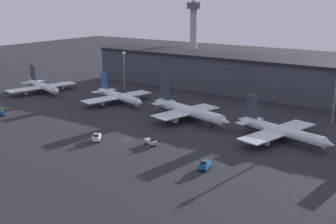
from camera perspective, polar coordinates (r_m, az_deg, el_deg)
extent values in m
plane|color=#26262B|center=(148.54, -5.46, -3.70)|extent=(600.00, 600.00, 0.00)
cube|color=#3D424C|center=(222.61, 9.82, 4.90)|extent=(172.71, 23.50, 17.92)
cube|color=black|center=(221.14, 9.93, 7.34)|extent=(172.71, 25.50, 1.20)
cylinder|color=silver|center=(228.00, -16.55, 3.34)|extent=(28.51, 10.94, 3.71)
cylinder|color=#333842|center=(228.13, -16.54, 3.18)|extent=(26.99, 10.03, 3.15)
cone|color=silver|center=(214.32, -14.84, 2.73)|extent=(5.20, 4.55, 3.52)
cone|color=silver|center=(242.00, -18.09, 3.94)|extent=(6.18, 4.48, 3.15)
cube|color=#333842|center=(237.79, -17.86, 5.13)|extent=(5.12, 1.73, 7.94)
cube|color=silver|center=(239.22, -17.81, 3.91)|extent=(6.91, 13.42, 0.24)
cube|color=silver|center=(229.37, -16.69, 3.28)|extent=(17.12, 36.73, 0.36)
cylinder|color=gray|center=(233.00, -14.34, 3.30)|extent=(4.46, 3.02, 2.04)
cylinder|color=gray|center=(225.08, -18.89, 2.55)|extent=(4.46, 3.02, 2.04)
cylinder|color=black|center=(219.65, -15.41, 2.27)|extent=(0.50, 0.50, 1.67)
cylinder|color=black|center=(230.41, -16.31, 2.79)|extent=(0.50, 0.50, 1.67)
cylinder|color=black|center=(229.24, -16.98, 2.68)|extent=(0.50, 0.50, 1.67)
cylinder|color=white|center=(198.05, -6.66, 2.12)|extent=(29.58, 11.15, 3.63)
cylinder|color=#2D519E|center=(198.19, -6.65, 1.94)|extent=(28.00, 10.25, 3.08)
cone|color=white|center=(185.41, -3.89, 1.28)|extent=(5.10, 4.45, 3.45)
cone|color=white|center=(211.22, -9.12, 2.93)|extent=(6.05, 4.38, 3.08)
cube|color=#2D519E|center=(207.09, -8.65, 4.25)|extent=(5.01, 1.70, 7.91)
cube|color=white|center=(208.62, -8.68, 2.87)|extent=(6.75, 13.09, 0.24)
cube|color=white|center=(199.35, -6.90, 2.06)|extent=(16.73, 35.81, 0.36)
cylinder|color=gray|center=(204.37, -4.47, 2.09)|extent=(4.37, 2.96, 2.00)
cylinder|color=gray|center=(193.80, -9.13, 1.22)|extent=(4.37, 2.96, 2.00)
cylinder|color=black|center=(190.38, -4.88, 0.82)|extent=(0.50, 0.50, 1.63)
cylinder|color=black|center=(200.64, -6.53, 1.52)|extent=(0.50, 0.50, 1.63)
cylinder|color=black|center=(199.07, -7.22, 1.39)|extent=(0.50, 0.50, 1.63)
cylinder|color=silver|center=(168.81, 2.87, 0.12)|extent=(35.70, 13.36, 4.26)
cylinder|color=#333842|center=(169.01, 2.86, -0.13)|extent=(33.80, 12.28, 3.62)
cone|color=silver|center=(156.02, 7.72, -1.28)|extent=(5.99, 5.23, 4.05)
cone|color=silver|center=(182.81, -1.32, 1.41)|extent=(7.11, 5.15, 3.62)
cube|color=#333842|center=(178.19, -0.44, 3.05)|extent=(5.87, 1.93, 8.50)
cube|color=silver|center=(180.02, -0.58, 1.30)|extent=(6.88, 11.43, 0.24)
cube|color=silver|center=(170.21, 2.45, 0.06)|extent=(16.72, 31.12, 0.36)
cylinder|color=gray|center=(175.46, 4.67, 0.01)|extent=(5.13, 3.47, 2.34)
cylinder|color=gray|center=(164.44, 0.58, -0.99)|extent=(5.13, 3.47, 2.34)
cylinder|color=black|center=(161.18, 5.92, -1.83)|extent=(0.50, 0.50, 1.92)
cylinder|color=black|center=(172.02, 2.85, -0.66)|extent=(0.50, 0.50, 1.92)
cylinder|color=black|center=(169.77, 2.02, -0.87)|extent=(0.50, 0.50, 1.92)
cylinder|color=silver|center=(150.06, 15.20, -2.53)|extent=(32.04, 11.97, 3.80)
cylinder|color=#333842|center=(150.25, 15.18, -2.77)|extent=(30.34, 11.00, 3.23)
cone|color=silver|center=(141.77, 20.94, -4.06)|extent=(5.34, 4.67, 3.61)
cone|color=silver|center=(159.81, 10.08, -1.03)|extent=(6.35, 4.60, 3.23)
cube|color=#333842|center=(155.94, 11.28, 0.75)|extent=(5.25, 1.76, 8.60)
cube|color=silver|center=(157.79, 10.99, -1.18)|extent=(6.88, 12.99, 0.24)
cube|color=silver|center=(151.05, 14.69, -2.56)|extent=(16.99, 35.51, 0.36)
cylinder|color=gray|center=(158.70, 16.95, -2.36)|extent=(4.58, 3.10, 2.09)
cylinder|color=gray|center=(143.38, 12.75, -3.94)|extent=(4.58, 3.10, 2.09)
cylinder|color=black|center=(145.33, 18.78, -4.55)|extent=(0.50, 0.50, 1.71)
cylinder|color=black|center=(152.94, 14.96, -3.26)|extent=(0.50, 0.50, 1.71)
cylinder|color=black|center=(150.54, 14.30, -3.51)|extent=(0.50, 0.50, 1.71)
cube|color=black|center=(189.15, -21.86, 0.16)|extent=(1.70, 1.32, 0.80)
cylinder|color=black|center=(190.49, -21.69, -0.33)|extent=(0.90, 1.05, 0.90)
cylinder|color=black|center=(188.88, -21.62, -0.45)|extent=(0.90, 1.05, 0.90)
cube|color=#195199|center=(122.64, 5.01, -7.15)|extent=(3.36, 5.16, 1.41)
cube|color=black|center=(121.17, 4.85, -6.87)|extent=(1.82, 1.03, 0.80)
cylinder|color=black|center=(121.42, 5.19, -7.89)|extent=(0.78, 1.01, 0.90)
cylinder|color=black|center=(121.92, 4.36, -7.77)|extent=(0.78, 1.01, 0.90)
cylinder|color=black|center=(124.11, 5.62, -7.37)|extent=(0.78, 1.01, 0.90)
cylinder|color=black|center=(124.61, 4.81, -7.26)|extent=(0.78, 1.01, 0.90)
cube|color=#9EA3A8|center=(141.74, -2.40, -4.02)|extent=(5.26, 3.55, 1.14)
cube|color=black|center=(140.49, -2.12, -3.78)|extent=(1.14, 1.65, 0.80)
cylinder|color=black|center=(141.27, -1.76, -4.45)|extent=(1.02, 0.79, 0.90)
cylinder|color=black|center=(140.39, -2.30, -4.58)|extent=(1.02, 0.79, 0.90)
cylinder|color=black|center=(143.65, -2.48, -4.12)|extent=(1.02, 0.79, 0.90)
cylinder|color=black|center=(142.79, -3.02, -4.24)|extent=(1.02, 0.79, 0.90)
cube|color=white|center=(148.02, -9.66, -3.38)|extent=(5.27, 5.87, 1.21)
cube|color=black|center=(146.42, -9.74, -3.17)|extent=(1.84, 1.62, 0.80)
cylinder|color=black|center=(146.54, -9.36, -3.92)|extent=(1.04, 1.10, 0.90)
cylinder|color=black|center=(146.79, -10.09, -3.92)|extent=(1.04, 1.10, 0.90)
cylinder|color=black|center=(149.81, -9.20, -3.48)|extent=(1.04, 1.10, 0.90)
cylinder|color=black|center=(150.05, -9.92, -3.48)|extent=(1.04, 1.10, 0.90)
cylinder|color=slate|center=(224.13, -5.95, 5.31)|extent=(0.70, 0.70, 19.46)
sphere|color=beige|center=(222.60, -6.02, 7.93)|extent=(1.80, 1.80, 1.80)
cylinder|color=slate|center=(176.06, 21.68, 2.01)|extent=(0.70, 0.70, 22.05)
cylinder|color=#99999E|center=(277.51, 3.45, 9.52)|extent=(4.40, 4.40, 41.18)
cylinder|color=#4C515B|center=(276.20, 3.53, 14.19)|extent=(9.00, 9.00, 4.00)
sphere|color=silver|center=(276.16, 3.54, 14.85)|extent=(3.20, 3.20, 3.20)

